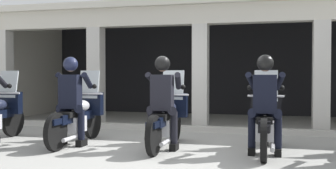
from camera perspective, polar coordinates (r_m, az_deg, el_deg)
ground_plane at (r=10.12m, az=4.21°, el=-5.77°), size 80.00×80.00×0.00m
station_building at (r=11.60m, az=6.40°, el=4.82°), size 11.69×4.16×3.03m
kerb_strip at (r=9.11m, az=4.02°, el=-6.20°), size 11.19×0.24×0.12m
motorcycle_left at (r=7.72m, az=-12.38°, el=-4.35°), size 0.62×2.04×1.35m
police_officer_left at (r=7.44m, az=-13.40°, el=-1.19°), size 0.63×0.61×1.58m
motorcycle_center at (r=7.16m, az=-0.14°, el=-4.77°), size 0.62×2.04×1.35m
police_officer_center at (r=6.85m, az=-0.76°, el=-1.38°), size 0.63×0.61×1.58m
motorcycle_right at (r=6.89m, az=13.46°, el=-5.06°), size 0.62×2.04×1.35m
police_officer_right at (r=6.57m, az=13.42°, el=-1.55°), size 0.63×0.61×1.58m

